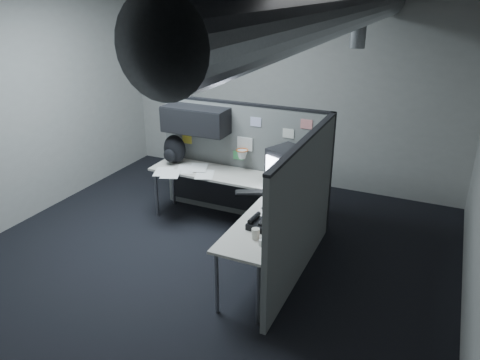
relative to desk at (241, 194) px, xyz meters
The scene contains 12 objects.
room 1.69m from the desk, 59.55° to the right, with size 5.62×5.62×3.22m.
partition_back 0.77m from the desk, 126.93° to the left, with size 2.44×0.42×1.63m.
partition_right 1.09m from the desk, 26.97° to the right, with size 0.07×2.23×1.63m.
desk is the anchor object (origin of this frame).
monitor 0.69m from the desk, 27.94° to the left, with size 0.55×0.55×0.47m.
keyboard 0.32m from the desk, 37.86° to the right, with size 0.43×0.31×0.04m.
mouse 0.76m from the desk, 35.51° to the right, with size 0.28×0.30×0.05m.
phone 1.12m from the desk, 55.41° to the right, with size 0.24×0.26×0.11m.
bottles 1.47m from the desk, 55.53° to the right, with size 0.13×0.18×0.08m.
cup 1.34m from the desk, 59.26° to the right, with size 0.08×0.08×0.11m, color beige.
papers 0.89m from the desk, behind, with size 0.88×0.76×0.02m.
backpack 1.27m from the desk, 163.59° to the left, with size 0.39×0.38×0.40m.
Camera 1 is at (2.36, -4.17, 3.06)m, focal length 35.00 mm.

